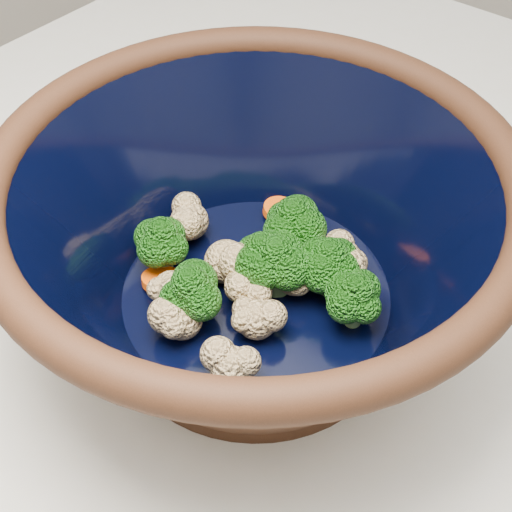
{
  "coord_description": "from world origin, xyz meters",
  "views": [
    {
      "loc": [
        0.1,
        -0.23,
        1.32
      ],
      "look_at": [
        -0.11,
        0.04,
        0.97
      ],
      "focal_mm": 50.0,
      "sensor_mm": 36.0,
      "label": 1
    }
  ],
  "objects": [
    {
      "name": "vegetable_pile",
      "position": [
        -0.11,
        0.04,
        0.96
      ],
      "size": [
        0.18,
        0.17,
        0.05
      ],
      "color": "#608442",
      "rests_on": "mixing_bowl"
    },
    {
      "name": "mixing_bowl",
      "position": [
        -0.11,
        0.04,
        0.99
      ],
      "size": [
        0.41,
        0.41,
        0.15
      ],
      "rotation": [
        0.0,
        0.0,
        0.24
      ],
      "color": "black",
      "rests_on": "counter"
    }
  ]
}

